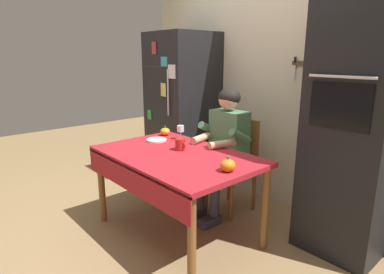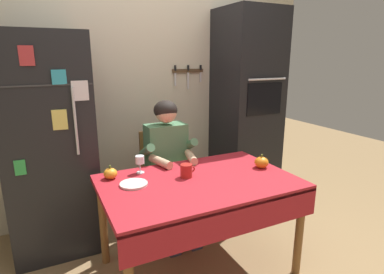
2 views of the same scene
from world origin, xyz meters
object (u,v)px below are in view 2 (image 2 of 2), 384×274
object	(u,v)px
seated_person	(169,158)
dining_table	(200,192)
refrigerator	(50,145)
chair_behind_person	(162,174)
pumpkin_large	(110,173)
pumpkin_medium	(262,162)
wall_oven	(246,109)
serving_tray	(134,184)
coffee_mug	(186,171)
wine_glass	(140,161)

from	to	relation	value
seated_person	dining_table	bearing A→B (deg)	-89.70
refrigerator	chair_behind_person	xyz separation A→B (m)	(0.95, -0.09, -0.39)
seated_person	pumpkin_large	distance (m)	0.63
pumpkin_medium	wall_oven	bearing A→B (deg)	61.97
serving_tray	dining_table	bearing A→B (deg)	-17.17
coffee_mug	wine_glass	bearing A→B (deg)	140.51
seated_person	pumpkin_medium	world-z (taller)	seated_person
refrigerator	seated_person	world-z (taller)	refrigerator
chair_behind_person	serving_tray	xyz separation A→B (m)	(-0.45, -0.65, 0.24)
refrigerator	seated_person	xyz separation A→B (m)	(0.95, -0.28, -0.16)
dining_table	wall_oven	bearing A→B (deg)	41.31
coffee_mug	pumpkin_medium	distance (m)	0.64
wall_oven	pumpkin_large	world-z (taller)	wall_oven
dining_table	wine_glass	bearing A→B (deg)	134.48
dining_table	pumpkin_medium	bearing A→B (deg)	2.94
wall_oven	pumpkin_medium	size ratio (longest dim) A/B	18.65
chair_behind_person	wine_glass	size ratio (longest dim) A/B	6.70
coffee_mug	wine_glass	size ratio (longest dim) A/B	0.84
wine_glass	pumpkin_large	size ratio (longest dim) A/B	1.36
refrigerator	pumpkin_medium	distance (m)	1.75
pumpkin_medium	serving_tray	xyz separation A→B (m)	(-1.03, 0.11, -0.04)
wine_glass	wall_oven	bearing A→B (deg)	22.46
refrigerator	serving_tray	bearing A→B (deg)	-56.22
wine_glass	serving_tray	world-z (taller)	wine_glass
coffee_mug	wine_glass	world-z (taller)	wine_glass
seated_person	wall_oven	bearing A→B (deg)	16.85
wall_oven	dining_table	size ratio (longest dim) A/B	1.50
pumpkin_large	dining_table	bearing A→B (deg)	-30.19
wall_oven	coffee_mug	size ratio (longest dim) A/B	18.10
coffee_mug	wall_oven	bearing A→B (deg)	36.20
refrigerator	serving_tray	xyz separation A→B (m)	(0.50, -0.74, -0.15)
refrigerator	wine_glass	distance (m)	0.81
wall_oven	pumpkin_medium	world-z (taller)	wall_oven
dining_table	wine_glass	world-z (taller)	wine_glass
coffee_mug	pumpkin_medium	bearing A→B (deg)	-7.53
serving_tray	pumpkin_large	bearing A→B (deg)	121.74
dining_table	wine_glass	size ratio (longest dim) A/B	10.09
seated_person	coffee_mug	world-z (taller)	seated_person
dining_table	serving_tray	world-z (taller)	serving_tray
pumpkin_large	wall_oven	bearing A→B (deg)	19.99
wine_glass	refrigerator	bearing A→B (deg)	138.66
dining_table	serving_tray	bearing A→B (deg)	162.83
pumpkin_medium	serving_tray	size ratio (longest dim) A/B	0.58
pumpkin_medium	serving_tray	world-z (taller)	pumpkin_medium
chair_behind_person	dining_table	bearing A→B (deg)	-89.77
wall_oven	dining_table	distance (m)	1.45
dining_table	serving_tray	size ratio (longest dim) A/B	7.20
pumpkin_large	serving_tray	xyz separation A→B (m)	(0.12, -0.19, -0.03)
wine_glass	serving_tray	distance (m)	0.25
refrigerator	dining_table	world-z (taller)	refrigerator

